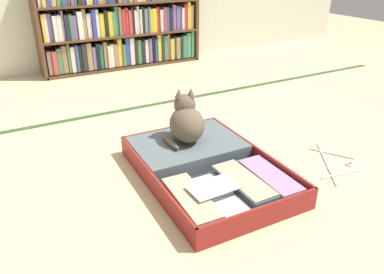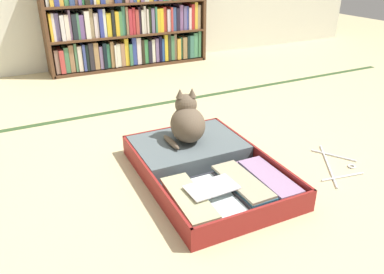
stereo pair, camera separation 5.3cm
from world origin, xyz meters
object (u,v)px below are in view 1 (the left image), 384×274
Objects in this scene: bookshelf at (121,21)px; open_suitcase at (203,165)px; black_cat at (186,122)px; clothes_hanger at (334,163)px.

bookshelf is 1.75× the size of open_suitcase.
black_cat is at bearing -99.77° from bookshelf.
black_cat reaches higher than open_suitcase.
open_suitcase is at bearing -99.14° from bookshelf.
bookshelf is 2.45m from clothes_hanger.
black_cat is at bearing 145.39° from clothes_hanger.
bookshelf is at bearing 80.23° from black_cat.
bookshelf is at bearing 80.86° from open_suitcase.
bookshelf reaches higher than clothes_hanger.
black_cat is (0.01, 0.20, 0.16)m from open_suitcase.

